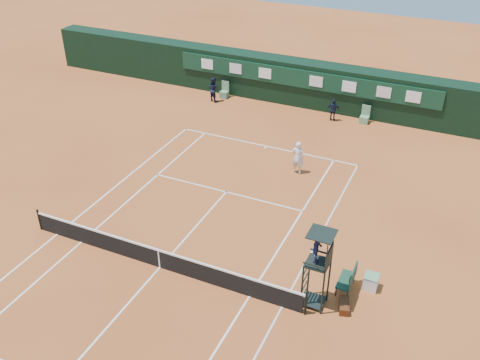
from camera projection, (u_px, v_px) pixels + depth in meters
name	position (u px, v px, depth m)	size (l,w,h in m)	color
ground	(160.00, 267.00, 22.46)	(90.00, 90.00, 0.00)	#B35A2A
court_lines	(160.00, 267.00, 22.46)	(11.05, 23.85, 0.01)	silver
tennis_net	(159.00, 258.00, 22.19)	(12.90, 0.10, 1.10)	black
back_wall	(305.00, 83.00, 36.17)	(40.00, 1.65, 3.00)	black
linesman_chair_left	(224.00, 93.00, 37.77)	(0.55, 0.50, 1.15)	#598865
linesman_chair_right	(364.00, 118.00, 34.23)	(0.55, 0.50, 1.15)	#609266
umpire_chair	(318.00, 254.00, 19.38)	(0.96, 0.95, 3.42)	black
player_bench	(349.00, 278.00, 21.01)	(0.56, 1.20, 1.10)	#173927
tennis_bag	(344.00, 306.00, 20.35)	(0.37, 0.84, 0.32)	black
cooler	(371.00, 282.00, 21.23)	(0.57, 0.57, 0.65)	silver
tennis_ball	(243.00, 149.00, 31.25)	(0.07, 0.07, 0.07)	#CDE335
player	(298.00, 157.00, 28.60)	(0.68, 0.45, 1.88)	white
ball_kid_left	(214.00, 89.00, 36.94)	(0.84, 0.65, 1.72)	black
ball_kid_right	(333.00, 110.00, 34.29)	(0.86, 0.36, 1.48)	black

